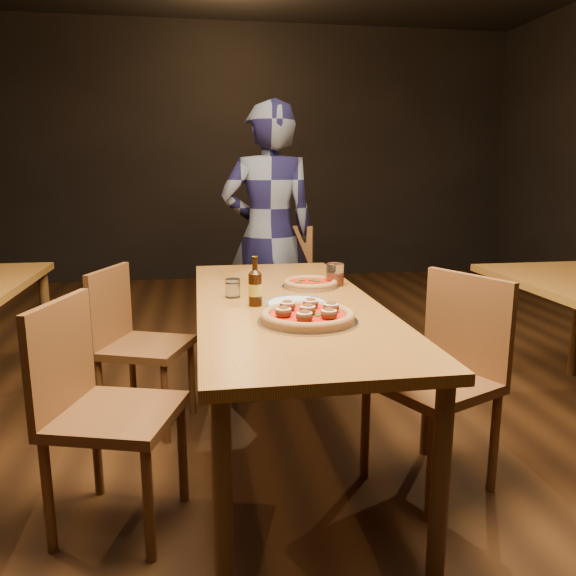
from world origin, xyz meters
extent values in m
plane|color=black|center=(0.00, 0.00, 0.00)|extent=(9.00, 9.00, 0.00)
plane|color=black|center=(0.00, 4.50, 1.50)|extent=(7.00, 0.00, 7.00)
cube|color=brown|center=(0.00, 0.00, 0.73)|extent=(0.80, 2.00, 0.04)
cylinder|color=#543618|center=(-0.34, -0.94, 0.35)|extent=(0.06, 0.06, 0.71)
cylinder|color=#543618|center=(-0.34, 0.94, 0.35)|extent=(0.06, 0.06, 0.71)
cylinder|color=#543618|center=(0.34, -0.94, 0.35)|extent=(0.06, 0.06, 0.71)
cylinder|color=#543618|center=(0.34, 0.94, 0.35)|extent=(0.06, 0.06, 0.71)
cylinder|color=#543618|center=(-1.36, 1.24, 0.35)|extent=(0.06, 0.06, 0.71)
cylinder|color=#543618|center=(1.36, 0.74, 0.35)|extent=(0.06, 0.06, 0.71)
cylinder|color=#B7B7BF|center=(0.03, -0.37, 0.75)|extent=(0.39, 0.39, 0.01)
cylinder|color=#A16C43|center=(0.03, -0.37, 0.77)|extent=(0.37, 0.37, 0.02)
torus|color=#A16C43|center=(0.03, -0.37, 0.78)|extent=(0.37, 0.37, 0.04)
cylinder|color=#AE210A|center=(0.03, -0.37, 0.78)|extent=(0.29, 0.29, 0.00)
cylinder|color=#B7B7BF|center=(0.17, 0.28, 0.75)|extent=(0.29, 0.29, 0.01)
cylinder|color=#A16C43|center=(0.17, 0.28, 0.76)|extent=(0.27, 0.27, 0.02)
torus|color=#A16C43|center=(0.17, 0.28, 0.77)|extent=(0.27, 0.27, 0.03)
cylinder|color=#AE210A|center=(0.17, 0.28, 0.77)|extent=(0.21, 0.21, 0.00)
cylinder|color=white|center=(0.02, -0.14, 0.76)|extent=(0.26, 0.26, 0.03)
cylinder|color=black|center=(-0.15, -0.07, 0.82)|extent=(0.06, 0.06, 0.14)
cylinder|color=black|center=(-0.15, -0.07, 0.93)|extent=(0.02, 0.02, 0.07)
cylinder|color=gold|center=(-0.15, -0.07, 0.82)|extent=(0.06, 0.06, 0.05)
cylinder|color=white|center=(-0.23, 0.11, 0.79)|extent=(0.07, 0.07, 0.09)
cylinder|color=#953210|center=(0.30, 0.30, 0.81)|extent=(0.09, 0.09, 0.11)
imported|color=black|center=(0.09, 1.33, 0.89)|extent=(0.65, 0.43, 1.77)
camera|label=1|loc=(-0.39, -2.44, 1.34)|focal=35.00mm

